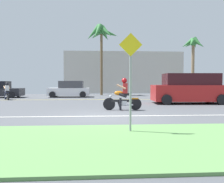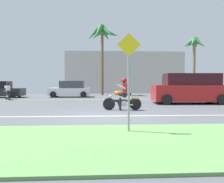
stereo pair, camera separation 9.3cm
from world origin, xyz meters
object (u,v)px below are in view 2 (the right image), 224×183
Objects in this scene: suv_nearby at (190,89)px; palm_tree_0 at (194,48)px; parked_car_1 at (70,90)px; palm_tree_1 at (102,36)px; motorcyclist_distant at (8,92)px; street_sign at (129,73)px; motorcyclist at (122,96)px.

palm_tree_0 is at bearing 65.90° from suv_nearby.
palm_tree_1 reaches higher than parked_car_1.
suv_nearby is at bearing -39.36° from parked_car_1.
suv_nearby reaches higher than motorcyclist_distant.
suv_nearby is 1.84× the size of street_sign.
motorcyclist is at bearing -124.56° from palm_tree_0.
palm_tree_0 is at bearing 55.44° from motorcyclist.
motorcyclist_distant is 14.95m from street_sign.
parked_car_1 is 15.83m from street_sign.
palm_tree_0 is 4.46× the size of motorcyclist_distant.
palm_tree_0 reaches higher than motorcyclist.
motorcyclist reaches higher than parked_car_1.
motorcyclist_distant is (-8.44, 7.38, -0.10)m from motorcyclist.
street_sign is (0.46, -18.42, -4.71)m from palm_tree_1.
parked_car_1 is at bearing 110.49° from motorcyclist.
palm_tree_1 is (-0.82, 13.27, 5.67)m from motorcyclist.
palm_tree_0 is 2.37× the size of street_sign.
motorcyclist is 1.34× the size of motorcyclist_distant.
motorcyclist is at bearing 86.01° from street_sign.
palm_tree_1 reaches higher than street_sign.
palm_tree_0 reaches higher than parked_car_1.
suv_nearby is 11.08m from parked_car_1.
parked_car_1 is 1.41× the size of street_sign.
palm_tree_1 is 2.81× the size of street_sign.
motorcyclist is 0.30× the size of palm_tree_0.
motorcyclist is at bearing -86.46° from palm_tree_1.
palm_tree_0 is at bearing 1.70° from palm_tree_1.
suv_nearby is at bearing -114.10° from palm_tree_0.
suv_nearby is 0.66× the size of palm_tree_1.
suv_nearby is at bearing -17.44° from motorcyclist_distant.
suv_nearby is 3.46× the size of motorcyclist_distant.
suv_nearby is at bearing 34.44° from motorcyclist.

